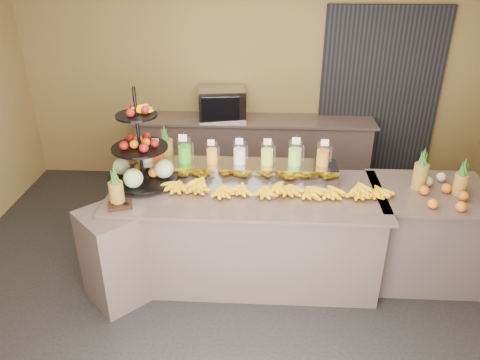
# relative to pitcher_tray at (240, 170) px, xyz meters

# --- Properties ---
(ground) EXTENTS (6.00, 6.00, 0.00)m
(ground) POSITION_rel_pitcher_tray_xyz_m (0.08, -0.58, -1.01)
(ground) COLOR black
(ground) RESTS_ON ground
(room_envelope) EXTENTS (6.04, 5.02, 2.82)m
(room_envelope) POSITION_rel_pitcher_tray_xyz_m (0.27, 0.21, 0.87)
(room_envelope) COLOR olive
(room_envelope) RESTS_ON ground
(buffet_counter) EXTENTS (2.75, 1.25, 0.93)m
(buffet_counter) POSITION_rel_pitcher_tray_xyz_m (-0.03, -0.32, -0.54)
(buffet_counter) COLOR gray
(buffet_counter) RESTS_ON ground
(right_counter) EXTENTS (1.08, 0.88, 0.93)m
(right_counter) POSITION_rel_pitcher_tray_xyz_m (1.78, -0.18, -0.54)
(right_counter) COLOR gray
(right_counter) RESTS_ON ground
(back_ledge) EXTENTS (3.10, 0.55, 0.93)m
(back_ledge) POSITION_rel_pitcher_tray_xyz_m (0.08, 1.67, -0.54)
(back_ledge) COLOR gray
(back_ledge) RESTS_ON ground
(pitcher_tray) EXTENTS (1.85, 0.30, 0.15)m
(pitcher_tray) POSITION_rel_pitcher_tray_xyz_m (0.00, 0.00, 0.00)
(pitcher_tray) COLOR gray
(pitcher_tray) RESTS_ON buffet_counter
(juice_pitcher_orange_a) EXTENTS (0.11, 0.11, 0.26)m
(juice_pitcher_orange_a) POSITION_rel_pitcher_tray_xyz_m (-0.78, -0.00, 0.16)
(juice_pitcher_orange_a) COLOR silver
(juice_pitcher_orange_a) RESTS_ON pitcher_tray
(juice_pitcher_green) EXTENTS (0.13, 0.13, 0.31)m
(juice_pitcher_green) POSITION_rel_pitcher_tray_xyz_m (-0.52, -0.00, 0.18)
(juice_pitcher_green) COLOR silver
(juice_pitcher_green) RESTS_ON pitcher_tray
(juice_pitcher_orange_b) EXTENTS (0.11, 0.11, 0.26)m
(juice_pitcher_orange_b) POSITION_rel_pitcher_tray_xyz_m (-0.26, -0.00, 0.16)
(juice_pitcher_orange_b) COLOR silver
(juice_pitcher_orange_b) RESTS_ON pitcher_tray
(juice_pitcher_milk) EXTENTS (0.12, 0.12, 0.29)m
(juice_pitcher_milk) POSITION_rel_pitcher_tray_xyz_m (-0.00, -0.00, 0.17)
(juice_pitcher_milk) COLOR silver
(juice_pitcher_milk) RESTS_ON pitcher_tray
(juice_pitcher_lemon) EXTENTS (0.12, 0.12, 0.29)m
(juice_pitcher_lemon) POSITION_rel_pitcher_tray_xyz_m (0.26, -0.00, 0.17)
(juice_pitcher_lemon) COLOR silver
(juice_pitcher_lemon) RESTS_ON pitcher_tray
(juice_pitcher_lime) EXTENTS (0.13, 0.13, 0.31)m
(juice_pitcher_lime) POSITION_rel_pitcher_tray_xyz_m (0.52, -0.00, 0.18)
(juice_pitcher_lime) COLOR silver
(juice_pitcher_lime) RESTS_ON pitcher_tray
(juice_pitcher_orange_c) EXTENTS (0.12, 0.13, 0.29)m
(juice_pitcher_orange_c) POSITION_rel_pitcher_tray_xyz_m (0.78, -0.00, 0.17)
(juice_pitcher_orange_c) COLOR silver
(juice_pitcher_orange_c) RESTS_ON pitcher_tray
(banana_heap) EXTENTS (2.07, 0.19, 0.17)m
(banana_heap) POSITION_rel_pitcher_tray_xyz_m (0.36, -0.30, -0.01)
(banana_heap) COLOR yellow
(banana_heap) RESTS_ON buffet_counter
(fruit_stand) EXTENTS (0.84, 0.84, 0.92)m
(fruit_stand) POSITION_rel_pitcher_tray_xyz_m (-0.86, -0.16, 0.16)
(fruit_stand) COLOR black
(fruit_stand) RESTS_ON buffet_counter
(condiment_caddy) EXTENTS (0.23, 0.20, 0.03)m
(condiment_caddy) POSITION_rel_pitcher_tray_xyz_m (-0.99, -0.62, -0.06)
(condiment_caddy) COLOR black
(condiment_caddy) RESTS_ON buffet_counter
(pineapple_left_a) EXTENTS (0.13, 0.13, 0.37)m
(pineapple_left_a) POSITION_rel_pitcher_tray_xyz_m (-1.02, -0.58, 0.06)
(pineapple_left_a) COLOR brown
(pineapple_left_a) RESTS_ON buffet_counter
(pineapple_left_b) EXTENTS (0.16, 0.16, 0.45)m
(pineapple_left_b) POSITION_rel_pitcher_tray_xyz_m (-0.75, 0.20, 0.10)
(pineapple_left_b) COLOR brown
(pineapple_left_b) RESTS_ON buffet_counter
(right_fruit_pile) EXTENTS (0.46, 0.44, 0.24)m
(right_fruit_pile) POSITION_rel_pitcher_tray_xyz_m (1.80, -0.27, 0.00)
(right_fruit_pile) COLOR brown
(right_fruit_pile) RESTS_ON right_counter
(oven_warmer) EXTENTS (0.63, 0.48, 0.39)m
(oven_warmer) POSITION_rel_pitcher_tray_xyz_m (-0.32, 1.67, 0.12)
(oven_warmer) COLOR gray
(oven_warmer) RESTS_ON back_ledge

